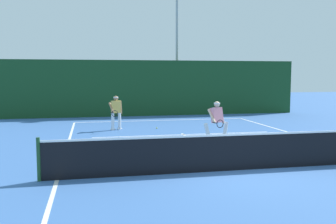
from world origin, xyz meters
name	(u,v)px	position (x,y,z in m)	size (l,w,h in m)	color
ground_plane	(240,170)	(0.00, 0.00, 0.00)	(80.00, 80.00, 0.00)	#3964A5
court_line_baseline_far	(161,120)	(0.00, 11.21, 0.00)	(9.42, 0.10, 0.01)	white
court_line_sideline_left	(57,180)	(-4.71, 0.00, 0.00)	(0.10, 22.42, 0.01)	white
court_line_service	(184,135)	(0.00, 6.10, 0.00)	(7.68, 0.10, 0.01)	white
court_line_centre	(204,147)	(0.00, 3.20, 0.00)	(0.10, 6.40, 0.01)	white
tennis_net	(240,151)	(0.00, 0.00, 0.51)	(10.33, 0.09, 1.06)	#1E4723
player_near	(217,121)	(0.67, 3.79, 0.86)	(1.07, 0.91, 1.58)	silver
player_far	(116,111)	(-2.71, 8.07, 0.87)	(0.63, 0.90, 1.58)	silver
tennis_ball	(157,128)	(-0.81, 8.07, 0.03)	(0.07, 0.07, 0.07)	#D1E033
back_fence_windscreen	(154,88)	(0.00, 13.70, 1.71)	(18.55, 0.12, 3.42)	#173F1E
light_pole	(177,36)	(1.91, 15.52, 5.13)	(0.55, 0.44, 8.51)	#9EA39E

